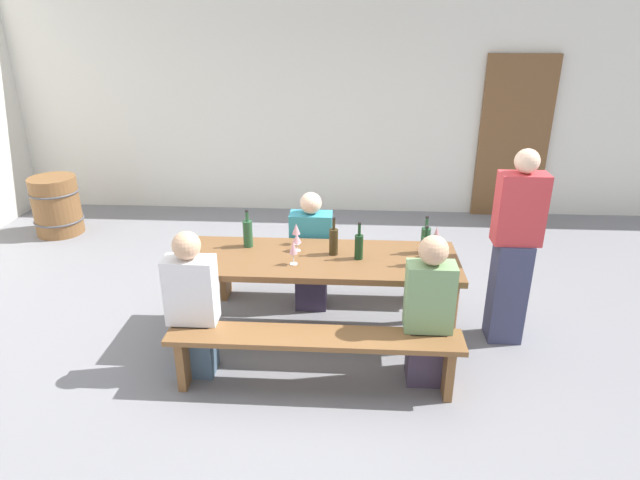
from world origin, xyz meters
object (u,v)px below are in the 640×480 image
(wine_glass_2, at_px, (293,249))
(seated_guest_near_1, at_px, (428,314))
(wine_bottle_3, at_px, (248,233))
(wine_bottle_4, at_px, (425,240))
(wooden_door, at_px, (514,138))
(wine_bottle_1, at_px, (425,251))
(wine_glass_1, at_px, (297,239))
(seated_guest_far_0, at_px, (311,254))
(bench_far, at_px, (324,265))
(wine_glass_0, at_px, (436,233))
(seated_guest_near_0, at_px, (193,308))
(wine_glass_3, at_px, (296,230))
(bench_near, at_px, (314,346))
(wine_bottle_0, at_px, (359,246))
(wine_barrel, at_px, (56,206))
(wine_bottle_2, at_px, (334,241))
(tasting_table, at_px, (320,266))
(standing_host, at_px, (513,252))

(wine_glass_2, height_order, seated_guest_near_1, seated_guest_near_1)
(wine_bottle_3, xyz_separation_m, wine_bottle_4, (1.47, -0.04, -0.00))
(wooden_door, bearing_deg, wine_bottle_1, -114.63)
(wooden_door, distance_m, wine_glass_1, 4.00)
(wine_glass_2, distance_m, seated_guest_far_0, 0.77)
(seated_guest_far_0, bearing_deg, bench_far, 142.92)
(wine_glass_1, bearing_deg, wine_glass_0, 5.80)
(wine_glass_0, relative_size, wine_glass_2, 1.01)
(wine_glass_0, distance_m, seated_guest_near_0, 2.04)
(wine_glass_3, xyz_separation_m, seated_guest_far_0, (0.10, 0.28, -0.35))
(wine_glass_2, bearing_deg, wine_glass_1, 89.72)
(wooden_door, height_order, bench_near, wooden_door)
(wine_bottle_0, xyz_separation_m, wine_glass_0, (0.64, 0.24, 0.03))
(wine_barrel, bearing_deg, wine_bottle_0, -30.52)
(wine_bottle_2, xyz_separation_m, wine_barrel, (-3.51, 2.11, -0.51))
(wine_glass_3, bearing_deg, seated_guest_near_0, -131.26)
(tasting_table, relative_size, bench_far, 1.05)
(seated_guest_far_0, bearing_deg, wine_bottle_4, 67.82)
(wine_bottle_2, relative_size, wine_bottle_4, 1.00)
(wine_glass_1, height_order, wine_glass_3, wine_glass_3)
(wine_bottle_4, xyz_separation_m, seated_guest_far_0, (-0.96, 0.39, -0.34))
(wine_bottle_3, distance_m, wine_glass_1, 0.42)
(tasting_table, xyz_separation_m, wine_glass_0, (0.95, 0.23, 0.21))
(wine_glass_1, distance_m, seated_guest_far_0, 0.54)
(wooden_door, bearing_deg, seated_guest_far_0, -132.48)
(wine_bottle_1, xyz_separation_m, wine_glass_2, (-1.02, -0.05, 0.01))
(wine_bottle_1, relative_size, wine_bottle_2, 1.02)
(wine_glass_1, xyz_separation_m, wine_glass_3, (-0.02, 0.14, 0.03))
(wooden_door, distance_m, seated_guest_far_0, 3.66)
(tasting_table, distance_m, wine_bottle_1, 0.85)
(bench_far, height_order, seated_guest_near_0, seated_guest_near_0)
(tasting_table, bearing_deg, seated_guest_near_0, -149.65)
(wine_bottle_2, relative_size, wine_barrel, 0.44)
(wooden_door, height_order, wine_bottle_1, wooden_door)
(tasting_table, xyz_separation_m, wine_glass_1, (-0.20, 0.12, 0.18))
(wine_glass_0, xyz_separation_m, seated_guest_near_1, (-0.14, -0.77, -0.32))
(wine_bottle_0, bearing_deg, seated_guest_near_1, -46.25)
(wooden_door, relative_size, wine_barrel, 2.91)
(wine_bottle_0, relative_size, wine_glass_3, 1.67)
(wine_glass_3, distance_m, standing_host, 1.78)
(wine_glass_2, distance_m, seated_guest_near_0, 0.88)
(bench_far, relative_size, wine_glass_0, 10.96)
(wine_bottle_3, distance_m, wine_glass_0, 1.57)
(wine_bottle_2, distance_m, wine_glass_1, 0.31)
(wine_glass_3, bearing_deg, wine_bottle_0, -26.67)
(wine_bottle_2, relative_size, wine_bottle_3, 0.98)
(tasting_table, relative_size, wine_bottle_3, 6.93)
(wine_bottle_0, relative_size, wine_glass_0, 1.59)
(wine_bottle_0, height_order, wine_bottle_1, wine_bottle_1)
(seated_guest_near_0, bearing_deg, bench_far, -36.83)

